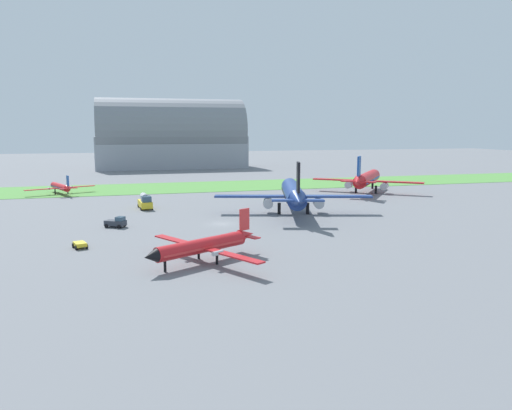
% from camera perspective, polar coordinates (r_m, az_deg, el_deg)
% --- Properties ---
extents(ground_plane, '(600.00, 600.00, 0.00)m').
position_cam_1_polar(ground_plane, '(91.07, -4.01, -2.20)').
color(ground_plane, slate).
extents(grass_taxiway_strip, '(360.00, 28.00, 0.08)m').
position_cam_1_polar(grass_taxiway_strip, '(149.76, -8.68, 2.05)').
color(grass_taxiway_strip, '#549342').
rests_on(grass_taxiway_strip, ground_plane).
extents(airplane_parked_jet_far, '(24.95, 25.38, 10.64)m').
position_cam_1_polar(airplane_parked_jet_far, '(138.35, 12.74, 2.97)').
color(airplane_parked_jet_far, red).
rests_on(airplane_parked_jet_far, ground_plane).
extents(airplane_taxiing_turboprop, '(17.47, 15.15, 5.52)m').
position_cam_1_polar(airplane_taxiing_turboprop, '(142.13, -21.73, 1.97)').
color(airplane_taxiing_turboprop, red).
rests_on(airplane_taxiing_turboprop, ground_plane).
extents(airplane_midfield_jet, '(31.92, 31.58, 11.53)m').
position_cam_1_polar(airplane_midfield_jet, '(101.89, 4.34, 1.33)').
color(airplane_midfield_jet, navy).
rests_on(airplane_midfield_jet, ground_plane).
extents(airplane_foreground_turboprop, '(16.62, 19.08, 6.33)m').
position_cam_1_polar(airplane_foreground_turboprop, '(64.66, -6.06, -4.66)').
color(airplane_foreground_turboprop, red).
rests_on(airplane_foreground_turboprop, ground_plane).
extents(pushback_tug_near_gate, '(4.01, 3.43, 1.95)m').
position_cam_1_polar(pushback_tug_near_gate, '(90.96, -15.91, -1.94)').
color(pushback_tug_near_gate, '#2D333D').
rests_on(pushback_tug_near_gate, ground_plane).
extents(fuel_truck_midfield, '(3.11, 6.69, 3.29)m').
position_cam_1_polar(fuel_truck_midfield, '(110.77, -12.75, 0.40)').
color(fuel_truck_midfield, yellow).
rests_on(fuel_truck_midfield, ground_plane).
extents(baggage_cart_by_runway, '(2.41, 2.81, 0.90)m').
position_cam_1_polar(baggage_cart_by_runway, '(76.77, -19.76, -4.33)').
color(baggage_cart_by_runway, yellow).
rests_on(baggage_cart_by_runway, ground_plane).
extents(hangar_distant, '(65.88, 28.35, 31.02)m').
position_cam_1_polar(hangar_distant, '(227.92, -9.82, 7.74)').
color(hangar_distant, '#9399A3').
rests_on(hangar_distant, ground_plane).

